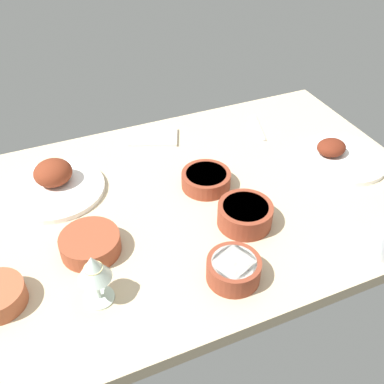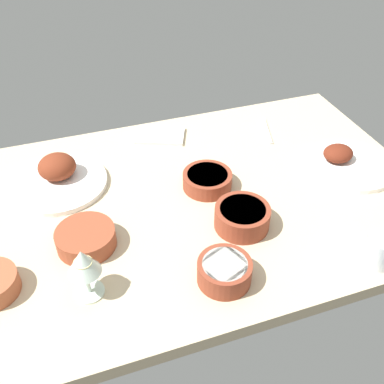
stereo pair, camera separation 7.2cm
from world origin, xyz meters
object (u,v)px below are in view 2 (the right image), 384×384
object	(u,v)px
plate_far_side	(58,176)
bowl_cream	(224,271)
bowl_potatoes	(86,238)
plate_near_viewer	(347,162)
folded_napkin	(161,135)
bowl_soup	(207,180)
water_tumbler	(381,251)
bowl_sauce	(242,217)
fork_loose	(267,131)
wine_glass	(83,264)

from	to	relation	value
plate_far_side	bowl_cream	bearing A→B (deg)	123.30
plate_far_side	bowl_potatoes	world-z (taller)	plate_far_side
plate_near_viewer	folded_napkin	world-z (taller)	plate_near_viewer
bowl_soup	bowl_cream	size ratio (longest dim) A/B	1.13
bowl_soup	water_tumbler	world-z (taller)	water_tumbler
plate_far_side	bowl_sauce	distance (cm)	56.91
bowl_potatoes	plate_near_viewer	bearing A→B (deg)	-174.67
bowl_potatoes	bowl_sauce	xyz separation A→B (cm)	(-40.85, 6.28, 0.60)
bowl_sauce	bowl_potatoes	bearing A→B (deg)	-8.73
bowl_potatoes	bowl_soup	world-z (taller)	bowl_potatoes
water_tumbler	folded_napkin	bearing A→B (deg)	-64.17
fork_loose	bowl_soup	bearing A→B (deg)	-37.50
bowl_soup	bowl_sauce	world-z (taller)	bowl_sauce
plate_near_viewer	bowl_sauce	distance (cm)	45.11
bowl_potatoes	bowl_cream	size ratio (longest dim) A/B	1.18
plate_near_viewer	plate_far_side	bearing A→B (deg)	-13.44
plate_near_viewer	bowl_sauce	world-z (taller)	plate_near_viewer
bowl_cream	bowl_sauce	xyz separation A→B (cm)	(-11.52, -15.71, 0.20)
bowl_sauce	water_tumbler	xyz separation A→B (cm)	(-26.69, 22.92, 0.73)
bowl_soup	fork_loose	world-z (taller)	bowl_soup
water_tumbler	bowl_cream	bearing A→B (deg)	-10.69
fork_loose	water_tumbler	bearing A→B (deg)	15.56
bowl_cream	folded_napkin	xyz separation A→B (cm)	(-2.86, -65.84, -2.54)
plate_far_side	bowl_cream	distance (cm)	60.71
bowl_cream	wine_glass	bearing A→B (deg)	-12.09
bowl_sauce	water_tumbler	distance (cm)	35.19
plate_near_viewer	bowl_cream	xyz separation A→B (cm)	(54.34, 29.79, 1.53)
plate_near_viewer	bowl_sauce	size ratio (longest dim) A/B	1.83
bowl_sauce	plate_near_viewer	bearing A→B (deg)	-161.80
plate_far_side	water_tumbler	bearing A→B (deg)	140.99
bowl_potatoes	bowl_cream	world-z (taller)	bowl_cream
plate_far_side	bowl_cream	size ratio (longest dim) A/B	2.21
bowl_potatoes	folded_napkin	bearing A→B (deg)	-126.28
bowl_potatoes	folded_napkin	xyz separation A→B (cm)	(-32.18, -43.85, -2.15)
water_tumbler	fork_loose	xyz separation A→B (cm)	(-1.54, -64.04, -3.68)
bowl_sauce	fork_loose	world-z (taller)	bowl_sauce
bowl_potatoes	folded_napkin	world-z (taller)	bowl_potatoes
bowl_soup	bowl_cream	xyz separation A→B (cm)	(8.61, 34.56, 0.50)
bowl_potatoes	bowl_sauce	size ratio (longest dim) A/B	1.03
water_tumbler	bowl_potatoes	bearing A→B (deg)	-23.38
plate_far_side	bowl_sauce	size ratio (longest dim) A/B	1.93
plate_near_viewer	water_tumbler	xyz separation A→B (cm)	(16.13, 37.00, 2.47)
plate_far_side	fork_loose	xyz separation A→B (cm)	(-73.08, -6.09, -2.15)
bowl_soup	wine_glass	distance (cm)	49.03
bowl_cream	wine_glass	distance (cm)	32.46
bowl_soup	wine_glass	bearing A→B (deg)	35.15
plate_far_side	bowl_potatoes	bearing A→B (deg)	97.92
bowl_cream	fork_loose	distance (cm)	69.41
fork_loose	bowl_sauce	bearing A→B (deg)	-17.54
wine_glass	water_tumbler	bearing A→B (deg)	168.68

